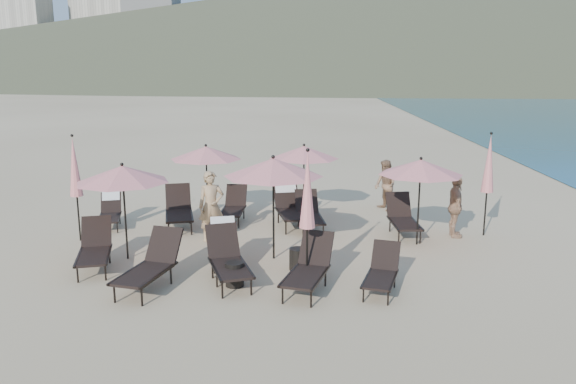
{
  "coord_description": "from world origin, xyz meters",
  "views": [
    {
      "loc": [
        0.39,
        -10.88,
        4.28
      ],
      "look_at": [
        -0.19,
        3.5,
        1.1
      ],
      "focal_mm": 35.0,
      "sensor_mm": 36.0,
      "label": 1
    }
  ],
  "objects_px": {
    "lounger_3": "(225,249)",
    "lounger_11": "(403,217)",
    "umbrella_open_2": "(421,167)",
    "umbrella_open_4": "(304,152)",
    "side_table_0": "(235,274)",
    "beachgoer_b": "(385,185)",
    "umbrella_open_1": "(273,167)",
    "beachgoer_c": "(456,207)",
    "umbrella_closed_0": "(307,191)",
    "lounger_7": "(179,209)",
    "lounger_0": "(95,248)",
    "lounger_2": "(228,259)",
    "lounger_10": "(309,213)",
    "beachgoer_a": "(211,206)",
    "lounger_9": "(290,204)",
    "umbrella_closed_1": "(489,164)",
    "lounger_1": "(151,264)",
    "umbrella_open_3": "(206,153)",
    "umbrella_open_0": "(123,174)",
    "lounger_4": "(309,267)",
    "side_table_1": "(298,259)",
    "lounger_8": "(234,206)",
    "lounger_5": "(382,271)",
    "lounger_6": "(110,210)",
    "umbrella_closed_2": "(75,167)"
  },
  "relations": [
    {
      "from": "lounger_7",
      "to": "lounger_11",
      "type": "distance_m",
      "value": 6.05
    },
    {
      "from": "side_table_1",
      "to": "beachgoer_c",
      "type": "height_order",
      "value": "beachgoer_c"
    },
    {
      "from": "lounger_10",
      "to": "umbrella_closed_0",
      "type": "height_order",
      "value": "umbrella_closed_0"
    },
    {
      "from": "umbrella_closed_0",
      "to": "beachgoer_b",
      "type": "xyz_separation_m",
      "value": [
        2.35,
        6.2,
        -1.16
      ]
    },
    {
      "from": "lounger_3",
      "to": "lounger_11",
      "type": "xyz_separation_m",
      "value": [
        4.23,
        2.93,
        -0.04
      ]
    },
    {
      "from": "lounger_6",
      "to": "umbrella_closed_2",
      "type": "height_order",
      "value": "umbrella_closed_2"
    },
    {
      "from": "lounger_4",
      "to": "umbrella_closed_1",
      "type": "height_order",
      "value": "umbrella_closed_1"
    },
    {
      "from": "umbrella_open_3",
      "to": "umbrella_open_1",
      "type": "bearing_deg",
      "value": -57.95
    },
    {
      "from": "umbrella_closed_0",
      "to": "beachgoer_c",
      "type": "bearing_deg",
      "value": 42.08
    },
    {
      "from": "umbrella_open_1",
      "to": "beachgoer_c",
      "type": "bearing_deg",
      "value": 22.47
    },
    {
      "from": "umbrella_open_3",
      "to": "lounger_0",
      "type": "bearing_deg",
      "value": -112.01
    },
    {
      "from": "umbrella_open_3",
      "to": "beachgoer_c",
      "type": "relative_size",
      "value": 1.36
    },
    {
      "from": "umbrella_open_2",
      "to": "umbrella_open_4",
      "type": "relative_size",
      "value": 1.01
    },
    {
      "from": "lounger_1",
      "to": "umbrella_open_1",
      "type": "xyz_separation_m",
      "value": [
        2.32,
        1.85,
        1.64
      ]
    },
    {
      "from": "lounger_5",
      "to": "umbrella_closed_0",
      "type": "relative_size",
      "value": 0.56
    },
    {
      "from": "lounger_8",
      "to": "umbrella_open_2",
      "type": "relative_size",
      "value": 0.74
    },
    {
      "from": "lounger_10",
      "to": "umbrella_open_4",
      "type": "bearing_deg",
      "value": 89.12
    },
    {
      "from": "lounger_0",
      "to": "lounger_7",
      "type": "bearing_deg",
      "value": 56.87
    },
    {
      "from": "lounger_9",
      "to": "umbrella_open_3",
      "type": "bearing_deg",
      "value": 154.96
    },
    {
      "from": "lounger_4",
      "to": "side_table_1",
      "type": "distance_m",
      "value": 1.16
    },
    {
      "from": "lounger_3",
      "to": "lounger_11",
      "type": "height_order",
      "value": "lounger_3"
    },
    {
      "from": "lounger_3",
      "to": "beachgoer_c",
      "type": "xyz_separation_m",
      "value": [
        5.54,
        2.77,
        0.3
      ]
    },
    {
      "from": "umbrella_open_1",
      "to": "umbrella_closed_0",
      "type": "relative_size",
      "value": 0.87
    },
    {
      "from": "lounger_8",
      "to": "beachgoer_a",
      "type": "xyz_separation_m",
      "value": [
        -0.3,
        -1.87,
        0.46
      ]
    },
    {
      "from": "side_table_0",
      "to": "beachgoer_c",
      "type": "relative_size",
      "value": 0.31
    },
    {
      "from": "umbrella_open_4",
      "to": "lounger_11",
      "type": "bearing_deg",
      "value": -32.58
    },
    {
      "from": "lounger_7",
      "to": "umbrella_open_1",
      "type": "height_order",
      "value": "umbrella_open_1"
    },
    {
      "from": "umbrella_open_0",
      "to": "side_table_0",
      "type": "bearing_deg",
      "value": -29.94
    },
    {
      "from": "lounger_9",
      "to": "lounger_5",
      "type": "bearing_deg",
      "value": -80.57
    },
    {
      "from": "beachgoer_c",
      "to": "umbrella_open_3",
      "type": "bearing_deg",
      "value": 78.68
    },
    {
      "from": "umbrella_open_3",
      "to": "side_table_1",
      "type": "relative_size",
      "value": 4.56
    },
    {
      "from": "lounger_10",
      "to": "beachgoer_a",
      "type": "height_order",
      "value": "beachgoer_a"
    },
    {
      "from": "umbrella_open_0",
      "to": "umbrella_closed_1",
      "type": "relative_size",
      "value": 0.82
    },
    {
      "from": "lounger_7",
      "to": "umbrella_open_1",
      "type": "bearing_deg",
      "value": -56.69
    },
    {
      "from": "lounger_3",
      "to": "lounger_0",
      "type": "bearing_deg",
      "value": 164.82
    },
    {
      "from": "lounger_1",
      "to": "umbrella_open_2",
      "type": "height_order",
      "value": "umbrella_open_2"
    },
    {
      "from": "side_table_0",
      "to": "beachgoer_a",
      "type": "xyz_separation_m",
      "value": [
        -0.98,
        3.04,
        0.65
      ]
    },
    {
      "from": "side_table_0",
      "to": "beachgoer_b",
      "type": "xyz_separation_m",
      "value": [
        3.8,
        6.35,
        0.53
      ]
    },
    {
      "from": "lounger_0",
      "to": "lounger_10",
      "type": "relative_size",
      "value": 1.05
    },
    {
      "from": "lounger_5",
      "to": "beachgoer_a",
      "type": "relative_size",
      "value": 0.87
    },
    {
      "from": "beachgoer_c",
      "to": "lounger_7",
      "type": "bearing_deg",
      "value": 86.52
    },
    {
      "from": "lounger_10",
      "to": "side_table_1",
      "type": "height_order",
      "value": "lounger_10"
    },
    {
      "from": "lounger_2",
      "to": "umbrella_open_3",
      "type": "relative_size",
      "value": 0.88
    },
    {
      "from": "umbrella_open_3",
      "to": "umbrella_open_4",
      "type": "relative_size",
      "value": 1.01
    },
    {
      "from": "lounger_2",
      "to": "beachgoer_b",
      "type": "distance_m",
      "value": 7.3
    },
    {
      "from": "umbrella_closed_0",
      "to": "beachgoer_a",
      "type": "relative_size",
      "value": 1.56
    },
    {
      "from": "umbrella_open_1",
      "to": "umbrella_closed_1",
      "type": "bearing_deg",
      "value": 20.87
    },
    {
      "from": "umbrella_open_1",
      "to": "lounger_0",
      "type": "bearing_deg",
      "value": -168.23
    },
    {
      "from": "lounger_9",
      "to": "umbrella_closed_1",
      "type": "height_order",
      "value": "umbrella_closed_1"
    },
    {
      "from": "lounger_1",
      "to": "umbrella_open_3",
      "type": "relative_size",
      "value": 0.89
    }
  ]
}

